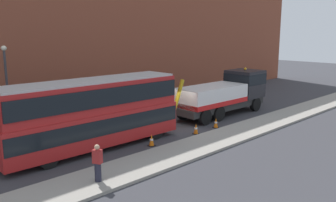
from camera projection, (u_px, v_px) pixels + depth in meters
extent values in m
plane|color=#38383D|center=(172.00, 127.00, 25.42)|extent=(120.00, 120.00, 0.00)
cube|color=gray|center=(219.00, 139.00, 22.46)|extent=(60.00, 2.80, 0.15)
cube|color=brown|center=(98.00, 16.00, 30.11)|extent=(60.00, 1.20, 16.00)
cube|color=#2D2D2D|center=(221.00, 105.00, 28.94)|extent=(9.03, 2.33, 0.55)
cube|color=black|center=(245.00, 83.00, 30.83)|extent=(2.63, 2.63, 2.30)
cube|color=black|center=(245.00, 78.00, 30.74)|extent=(2.66, 2.66, 0.90)
cube|color=silver|center=(211.00, 95.00, 27.88)|extent=(6.13, 2.68, 1.40)
cube|color=red|center=(211.00, 101.00, 27.98)|extent=(6.13, 2.73, 0.36)
cylinder|color=#B79914|center=(178.00, 97.00, 25.31)|extent=(1.24, 0.30, 2.52)
sphere|color=orange|center=(245.00, 69.00, 30.58)|extent=(0.24, 0.24, 0.24)
cylinder|color=black|center=(234.00, 101.00, 32.02)|extent=(1.16, 0.36, 1.16)
cylinder|color=black|center=(255.00, 104.00, 30.44)|extent=(1.16, 0.36, 1.16)
cylinder|color=black|center=(197.00, 109.00, 28.64)|extent=(1.16, 0.36, 1.16)
cylinder|color=black|center=(219.00, 114.00, 27.06)|extent=(1.16, 0.36, 1.16)
cylinder|color=black|center=(183.00, 112.00, 27.56)|extent=(1.16, 0.36, 1.16)
cylinder|color=black|center=(205.00, 117.00, 25.98)|extent=(1.16, 0.36, 1.16)
cube|color=#AD1E1E|center=(93.00, 127.00, 20.58)|extent=(11.03, 2.64, 1.90)
cube|color=#AD1E1E|center=(92.00, 97.00, 20.23)|extent=(10.81, 2.54, 1.70)
cube|color=black|center=(93.00, 123.00, 20.54)|extent=(10.92, 2.69, 0.90)
cube|color=black|center=(92.00, 95.00, 20.21)|extent=(10.70, 2.69, 1.00)
cube|color=#B2B2B2|center=(91.00, 81.00, 20.06)|extent=(10.59, 2.44, 0.12)
cube|color=yellow|center=(163.00, 94.00, 24.07)|extent=(0.08, 1.50, 0.44)
cylinder|color=black|center=(135.00, 125.00, 24.14)|extent=(1.04, 0.31, 1.04)
cylinder|color=black|center=(156.00, 131.00, 22.60)|extent=(1.04, 0.31, 1.04)
cylinder|color=black|center=(30.00, 148.00, 19.27)|extent=(1.04, 0.31, 1.04)
cylinder|color=black|center=(48.00, 158.00, 17.73)|extent=(1.04, 0.31, 1.04)
cylinder|color=#232333|center=(98.00, 172.00, 15.89)|extent=(0.40, 0.40, 0.85)
cube|color=maroon|center=(97.00, 156.00, 15.74)|extent=(0.41, 0.47, 0.62)
sphere|color=tan|center=(97.00, 147.00, 15.66)|extent=(0.24, 0.24, 0.24)
cone|color=orange|center=(152.00, 140.00, 21.24)|extent=(0.32, 0.32, 0.72)
cylinder|color=white|center=(152.00, 140.00, 21.23)|extent=(0.21, 0.21, 0.10)
cube|color=black|center=(152.00, 146.00, 21.30)|extent=(0.36, 0.36, 0.04)
cone|color=orange|center=(196.00, 129.00, 23.68)|extent=(0.32, 0.32, 0.72)
cylinder|color=white|center=(196.00, 128.00, 23.68)|extent=(0.21, 0.21, 0.10)
cube|color=black|center=(196.00, 134.00, 23.75)|extent=(0.36, 0.36, 0.04)
cone|color=orange|center=(216.00, 123.00, 25.21)|extent=(0.32, 0.32, 0.72)
cylinder|color=white|center=(216.00, 122.00, 25.20)|extent=(0.21, 0.21, 0.10)
cube|color=black|center=(216.00, 127.00, 25.27)|extent=(0.36, 0.36, 0.04)
cylinder|color=#38383D|center=(8.00, 92.00, 23.63)|extent=(0.16, 0.16, 5.50)
sphere|color=#EAE5C6|center=(4.00, 48.00, 23.06)|extent=(0.36, 0.36, 0.36)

